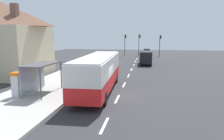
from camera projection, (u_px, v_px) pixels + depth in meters
name	position (u px, v px, depth m)	size (l,w,h in m)	color
ground_plane	(130.00, 70.00, 31.18)	(56.00, 92.00, 0.04)	#2D2D30
sidewalk_platform	(54.00, 86.00, 20.53)	(6.20, 30.00, 0.18)	#ADAAA3
lane_stripe_seg_0	(104.00, 125.00, 11.66)	(0.16, 2.20, 0.01)	silver
lane_stripe_seg_1	(117.00, 99.00, 16.53)	(0.16, 2.20, 0.01)	silver
lane_stripe_seg_2	(124.00, 85.00, 21.40)	(0.16, 2.20, 0.01)	silver
lane_stripe_seg_3	(129.00, 76.00, 26.26)	(0.16, 2.20, 0.01)	silver
lane_stripe_seg_4	(132.00, 69.00, 31.13)	(0.16, 2.20, 0.01)	silver
lane_stripe_seg_5	(134.00, 65.00, 36.00)	(0.16, 2.20, 0.01)	silver
lane_stripe_seg_6	(135.00, 62.00, 40.86)	(0.16, 2.20, 0.01)	silver
lane_stripe_seg_7	(137.00, 59.00, 45.73)	(0.16, 2.20, 0.01)	silver
bus	(98.00, 71.00, 18.48)	(2.92, 11.09, 3.21)	red
white_van	(145.00, 57.00, 36.40)	(2.20, 5.27, 2.30)	black
sedan_near	(147.00, 52.00, 56.12)	(1.93, 4.44, 1.52)	navy
sedan_far	(146.00, 55.00, 47.17)	(1.85, 4.40, 1.52)	#B7B7BC
ticket_machine	(17.00, 84.00, 16.50)	(0.66, 0.76, 1.94)	silver
recycling_bin_blue	(78.00, 80.00, 20.65)	(0.52, 0.52, 0.95)	blue
recycling_bin_red	(80.00, 78.00, 21.33)	(0.52, 0.52, 0.95)	red
recycling_bin_yellow	(82.00, 77.00, 22.02)	(0.52, 0.52, 0.95)	yellow
traffic_light_near_side	(160.00, 42.00, 50.87)	(0.49, 0.28, 5.18)	#2D2D2D
traffic_light_far_side	(125.00, 42.00, 53.05)	(0.49, 0.28, 5.33)	#2D2D2D
traffic_light_median	(139.00, 42.00, 53.25)	(0.49, 0.28, 5.35)	#2D2D2D
house_behind_platform	(4.00, 39.00, 25.93)	(9.75, 8.96, 8.97)	#C6B793
bus_shelter	(38.00, 70.00, 17.46)	(1.80, 4.00, 2.50)	#4C4C51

